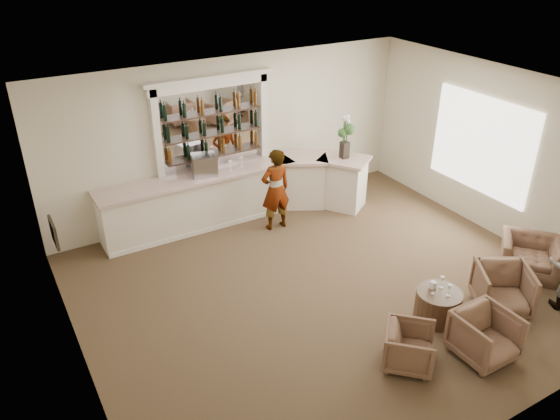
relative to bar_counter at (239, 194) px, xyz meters
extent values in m
plane|color=brown|center=(0.16, -3.00, -0.57)|extent=(8.00, 8.00, 0.00)
cube|color=beige|center=(0.16, 0.50, 1.08)|extent=(8.00, 0.04, 3.30)
cube|color=beige|center=(-3.84, -3.00, 1.08)|extent=(0.04, 7.00, 3.30)
cube|color=beige|center=(4.16, -3.00, 1.08)|extent=(0.04, 7.00, 3.30)
cube|color=silver|center=(0.16, -3.00, 2.73)|extent=(8.00, 7.00, 0.04)
cube|color=white|center=(4.13, -2.50, 1.13)|extent=(0.05, 2.40, 1.90)
cube|color=black|center=(-3.81, -1.80, 1.08)|extent=(0.04, 0.46, 0.38)
cube|color=beige|center=(-3.78, -1.80, 1.08)|extent=(0.01, 0.38, 0.30)
cube|color=beige|center=(-0.84, 0.15, -0.03)|extent=(4.00, 0.70, 1.08)
cube|color=#C4A598|center=(-0.84, 0.13, 0.54)|extent=(4.10, 0.82, 0.06)
cube|color=beige|center=(1.51, -0.08, -0.03)|extent=(1.12, 1.04, 1.08)
cube|color=#C4A598|center=(1.51, -0.10, 0.54)|extent=(1.27, 1.19, 0.06)
cube|color=beige|center=(2.21, -0.60, -0.03)|extent=(1.08, 1.14, 1.08)
cube|color=#C4A598|center=(2.21, -0.62, 0.54)|extent=(1.24, 1.29, 0.06)
cube|color=silver|center=(-0.84, -0.18, -0.52)|extent=(4.00, 0.06, 0.10)
cube|color=white|center=(-0.34, 0.48, 1.38)|extent=(2.15, 0.02, 1.65)
cube|color=silver|center=(-1.49, 0.42, 0.88)|extent=(0.14, 0.16, 2.90)
cube|color=silver|center=(0.81, 0.42, 0.88)|extent=(0.14, 0.16, 2.90)
cube|color=silver|center=(-0.34, 0.42, 2.27)|extent=(2.52, 0.16, 0.18)
cube|color=silver|center=(-0.34, 0.42, 2.39)|extent=(2.64, 0.20, 0.08)
cube|color=#302118|center=(-0.34, 0.37, 0.81)|extent=(2.05, 0.20, 0.03)
cube|color=#302118|center=(-0.34, 0.37, 1.25)|extent=(2.05, 0.20, 0.03)
cube|color=#302118|center=(-0.34, 0.37, 1.69)|extent=(2.05, 0.20, 0.03)
cylinder|color=#47341F|center=(1.21, -4.55, -0.32)|extent=(0.71, 0.71, 0.50)
imported|color=gray|center=(0.46, -0.71, 0.28)|extent=(0.64, 0.43, 1.71)
imported|color=brown|center=(0.11, -5.10, -0.26)|extent=(0.97, 0.97, 0.63)
imported|color=brown|center=(1.16, -5.51, -0.21)|extent=(0.78, 0.81, 0.73)
imported|color=brown|center=(2.29, -4.87, -0.19)|extent=(1.13, 1.14, 0.76)
imported|color=brown|center=(3.56, -4.41, -0.25)|extent=(1.32, 1.34, 0.66)
cube|color=#AAAAAF|center=(-0.70, 0.08, 0.78)|extent=(0.55, 0.50, 0.42)
cube|color=black|center=(2.22, -0.59, 0.75)|extent=(0.16, 0.16, 0.36)
cube|color=silver|center=(1.19, -4.41, -0.01)|extent=(0.08, 0.08, 0.12)
camera|label=1|loc=(-4.40, -9.25, 4.98)|focal=35.00mm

